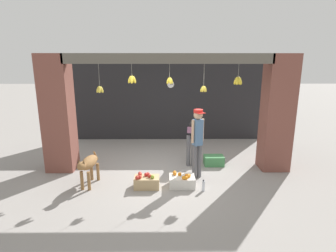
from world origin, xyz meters
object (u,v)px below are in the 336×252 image
at_px(fruit_crate_apples, 147,182).
at_px(produce_box_green, 214,160).
at_px(dog, 89,164).
at_px(wall_clock, 171,84).
at_px(worker_stooping, 192,137).
at_px(water_bottle, 203,186).
at_px(fruit_crate_oranges, 182,181).
at_px(shopkeeper, 198,138).

bearing_deg(fruit_crate_apples, produce_box_green, 36.98).
relative_size(dog, wall_clock, 3.80).
bearing_deg(worker_stooping, wall_clock, 112.48).
bearing_deg(fruit_crate_apples, dog, 175.38).
bearing_deg(worker_stooping, fruit_crate_apples, -117.90).
bearing_deg(worker_stooping, water_bottle, -77.23).
height_order(produce_box_green, wall_clock, wall_clock).
bearing_deg(wall_clock, produce_box_green, -65.68).
bearing_deg(water_bottle, dog, 173.43).
relative_size(fruit_crate_oranges, wall_clock, 2.24).
bearing_deg(water_bottle, fruit_crate_apples, 171.42).
bearing_deg(produce_box_green, water_bottle, -108.30).
relative_size(worker_stooping, produce_box_green, 2.09).
distance_m(shopkeeper, produce_box_green, 1.31).
bearing_deg(worker_stooping, dog, -140.79).
relative_size(produce_box_green, water_bottle, 2.04).
distance_m(worker_stooping, wall_clock, 2.71).
relative_size(dog, worker_stooping, 0.88).
xyz_separation_m(fruit_crate_oranges, fruit_crate_apples, (-0.80, -0.05, 0.01)).
distance_m(produce_box_green, wall_clock, 3.35).
distance_m(shopkeeper, fruit_crate_apples, 1.56).
xyz_separation_m(worker_stooping, fruit_crate_oranges, (-0.35, -1.47, -0.61)).
height_order(dog, produce_box_green, dog).
height_order(dog, worker_stooping, worker_stooping).
bearing_deg(water_bottle, worker_stooping, 93.37).
relative_size(worker_stooping, water_bottle, 4.27).
distance_m(worker_stooping, fruit_crate_oranges, 1.63).
distance_m(worker_stooping, produce_box_green, 0.88).
relative_size(dog, fruit_crate_apples, 1.75).
distance_m(dog, produce_box_green, 3.31).
xyz_separation_m(fruit_crate_oranges, water_bottle, (0.45, -0.24, -0.01)).
distance_m(worker_stooping, water_bottle, 1.82).
distance_m(fruit_crate_apples, wall_clock, 4.32).
height_order(worker_stooping, fruit_crate_apples, worker_stooping).
height_order(dog, water_bottle, dog).
bearing_deg(fruit_crate_apples, shopkeeper, 23.74).
bearing_deg(dog, produce_box_green, 119.77).
bearing_deg(worker_stooping, produce_box_green, -8.52).
xyz_separation_m(dog, wall_clock, (1.92, 3.74, 1.49)).
height_order(water_bottle, wall_clock, wall_clock).
bearing_deg(worker_stooping, shopkeeper, -78.56).
bearing_deg(dog, shopkeeper, 107.61).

